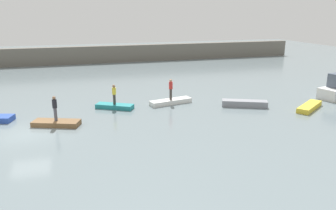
{
  "coord_description": "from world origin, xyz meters",
  "views": [
    {
      "loc": [
        3.01,
        -22.13,
        7.78
      ],
      "look_at": [
        10.04,
        1.35,
        0.76
      ],
      "focal_mm": 35.47,
      "sensor_mm": 36.0,
      "label": 1
    }
  ],
  "objects_px": {
    "rowboat_brown": "(56,123)",
    "person_red_shirt": "(171,88)",
    "person_yellow_shirt": "(114,93)",
    "rowboat_white": "(171,102)",
    "rowboat_teal": "(115,106)",
    "rowboat_yellow": "(309,107)",
    "rowboat_grey": "(244,103)",
    "person_dark_shirt": "(55,107)"
  },
  "relations": [
    {
      "from": "person_red_shirt",
      "to": "rowboat_grey",
      "type": "bearing_deg",
      "value": -24.24
    },
    {
      "from": "rowboat_white",
      "to": "rowboat_yellow",
      "type": "height_order",
      "value": "rowboat_yellow"
    },
    {
      "from": "person_dark_shirt",
      "to": "person_yellow_shirt",
      "type": "bearing_deg",
      "value": 34.1
    },
    {
      "from": "rowboat_grey",
      "to": "person_red_shirt",
      "type": "height_order",
      "value": "person_red_shirt"
    },
    {
      "from": "person_red_shirt",
      "to": "person_yellow_shirt",
      "type": "relative_size",
      "value": 1.1
    },
    {
      "from": "rowboat_brown",
      "to": "rowboat_white",
      "type": "relative_size",
      "value": 0.86
    },
    {
      "from": "rowboat_brown",
      "to": "person_dark_shirt",
      "type": "distance_m",
      "value": 1.16
    },
    {
      "from": "rowboat_teal",
      "to": "rowboat_yellow",
      "type": "xyz_separation_m",
      "value": [
        15.22,
        -4.75,
        0.02
      ]
    },
    {
      "from": "rowboat_teal",
      "to": "person_dark_shirt",
      "type": "bearing_deg",
      "value": -115.7
    },
    {
      "from": "rowboat_teal",
      "to": "person_yellow_shirt",
      "type": "bearing_deg",
      "value": 0.0
    },
    {
      "from": "rowboat_white",
      "to": "rowboat_yellow",
      "type": "bearing_deg",
      "value": -36.73
    },
    {
      "from": "person_dark_shirt",
      "to": "person_red_shirt",
      "type": "bearing_deg",
      "value": 18.11
    },
    {
      "from": "person_dark_shirt",
      "to": "person_red_shirt",
      "type": "xyz_separation_m",
      "value": [
        9.32,
        3.05,
        0.05
      ]
    },
    {
      "from": "rowboat_yellow",
      "to": "person_yellow_shirt",
      "type": "distance_m",
      "value": 15.98
    },
    {
      "from": "person_yellow_shirt",
      "to": "rowboat_white",
      "type": "bearing_deg",
      "value": 0.05
    },
    {
      "from": "rowboat_teal",
      "to": "rowboat_yellow",
      "type": "bearing_deg",
      "value": 12.87
    },
    {
      "from": "rowboat_brown",
      "to": "rowboat_grey",
      "type": "relative_size",
      "value": 0.87
    },
    {
      "from": "rowboat_teal",
      "to": "person_red_shirt",
      "type": "xyz_separation_m",
      "value": [
        4.82,
        0.0,
        1.21
      ]
    },
    {
      "from": "person_dark_shirt",
      "to": "person_red_shirt",
      "type": "relative_size",
      "value": 0.99
    },
    {
      "from": "person_red_shirt",
      "to": "rowboat_white",
      "type": "bearing_deg",
      "value": 0.0
    },
    {
      "from": "rowboat_teal",
      "to": "person_yellow_shirt",
      "type": "height_order",
      "value": "person_yellow_shirt"
    },
    {
      "from": "rowboat_brown",
      "to": "rowboat_teal",
      "type": "xyz_separation_m",
      "value": [
        4.5,
        3.04,
        0.01
      ]
    },
    {
      "from": "rowboat_brown",
      "to": "person_yellow_shirt",
      "type": "relative_size",
      "value": 1.98
    },
    {
      "from": "person_yellow_shirt",
      "to": "rowboat_grey",
      "type": "bearing_deg",
      "value": -13.66
    },
    {
      "from": "rowboat_teal",
      "to": "person_yellow_shirt",
      "type": "distance_m",
      "value": 1.09
    },
    {
      "from": "person_yellow_shirt",
      "to": "rowboat_brown",
      "type": "bearing_deg",
      "value": -145.9
    },
    {
      "from": "person_red_shirt",
      "to": "person_yellow_shirt",
      "type": "distance_m",
      "value": 4.82
    },
    {
      "from": "rowboat_brown",
      "to": "person_red_shirt",
      "type": "bearing_deg",
      "value": 39.26
    },
    {
      "from": "rowboat_yellow",
      "to": "person_red_shirt",
      "type": "relative_size",
      "value": 2.07
    },
    {
      "from": "rowboat_yellow",
      "to": "person_yellow_shirt",
      "type": "xyz_separation_m",
      "value": [
        -15.22,
        4.75,
        1.08
      ]
    },
    {
      "from": "rowboat_white",
      "to": "rowboat_teal",
      "type": "bearing_deg",
      "value": 167.88
    },
    {
      "from": "rowboat_yellow",
      "to": "person_dark_shirt",
      "type": "height_order",
      "value": "person_dark_shirt"
    },
    {
      "from": "rowboat_brown",
      "to": "person_yellow_shirt",
      "type": "xyz_separation_m",
      "value": [
        4.5,
        3.04,
        1.1
      ]
    },
    {
      "from": "rowboat_teal",
      "to": "person_dark_shirt",
      "type": "height_order",
      "value": "person_dark_shirt"
    },
    {
      "from": "rowboat_brown",
      "to": "person_red_shirt",
      "type": "distance_m",
      "value": 9.88
    },
    {
      "from": "rowboat_white",
      "to": "rowboat_grey",
      "type": "distance_m",
      "value": 6.23
    },
    {
      "from": "rowboat_teal",
      "to": "rowboat_grey",
      "type": "bearing_deg",
      "value": 16.53
    },
    {
      "from": "rowboat_brown",
      "to": "rowboat_yellow",
      "type": "relative_size",
      "value": 0.87
    },
    {
      "from": "person_dark_shirt",
      "to": "person_yellow_shirt",
      "type": "distance_m",
      "value": 5.43
    },
    {
      "from": "rowboat_white",
      "to": "rowboat_grey",
      "type": "bearing_deg",
      "value": -36.4
    },
    {
      "from": "rowboat_yellow",
      "to": "person_dark_shirt",
      "type": "relative_size",
      "value": 2.09
    },
    {
      "from": "person_dark_shirt",
      "to": "person_red_shirt",
      "type": "distance_m",
      "value": 9.8
    }
  ]
}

